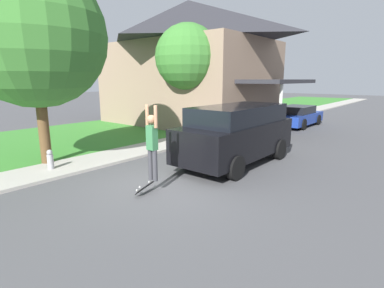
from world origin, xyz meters
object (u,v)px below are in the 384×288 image
(car_down_street, at_px, (297,116))
(skateboard, at_px, (146,186))
(fire_hydrant, at_px, (50,160))
(lawn_tree_near, at_px, (34,36))
(lawn_tree_far, at_px, (188,58))
(suv_parked, at_px, (237,133))
(skateboarder, at_px, (152,142))

(car_down_street, relative_size, skateboard, 5.62)
(car_down_street, relative_size, fire_hydrant, 7.10)
(lawn_tree_near, distance_m, fire_hydrant, 4.07)
(lawn_tree_near, bearing_deg, lawn_tree_far, 90.78)
(lawn_tree_far, bearing_deg, car_down_street, 62.69)
(suv_parked, xyz_separation_m, skateboarder, (-0.23, -3.87, 0.25))
(car_down_street, distance_m, skateboard, 14.32)
(lawn_tree_near, xyz_separation_m, skateboard, (4.74, 0.44, -4.17))
(lawn_tree_far, bearing_deg, skateboarder, -55.70)
(lawn_tree_near, relative_size, suv_parked, 1.31)
(skateboarder, relative_size, fire_hydrant, 3.11)
(lawn_tree_far, bearing_deg, fire_hydrant, -83.03)
(lawn_tree_far, relative_size, skateboard, 7.08)
(car_down_street, bearing_deg, skateboarder, -84.33)
(suv_parked, relative_size, car_down_street, 1.11)
(car_down_street, bearing_deg, lawn_tree_near, -103.13)
(suv_parked, xyz_separation_m, car_down_street, (-1.63, 10.20, -0.48))
(lawn_tree_near, bearing_deg, suv_parked, 41.66)
(lawn_tree_near, distance_m, lawn_tree_far, 7.86)
(car_down_street, distance_m, skateboarder, 14.16)
(suv_parked, bearing_deg, lawn_tree_near, -138.34)
(lawn_tree_near, relative_size, car_down_street, 1.45)
(lawn_tree_near, relative_size, skateboarder, 3.31)
(lawn_tree_near, bearing_deg, car_down_street, 76.87)
(lawn_tree_near, height_order, car_down_street, lawn_tree_near)
(car_down_street, height_order, skateboarder, skateboarder)
(skateboarder, height_order, fire_hydrant, skateboarder)
(suv_parked, distance_m, skateboarder, 3.89)
(lawn_tree_near, relative_size, fire_hydrant, 10.28)
(suv_parked, relative_size, skateboarder, 2.53)
(lawn_tree_near, height_order, lawn_tree_far, lawn_tree_near)
(skateboard, bearing_deg, car_down_street, 95.27)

